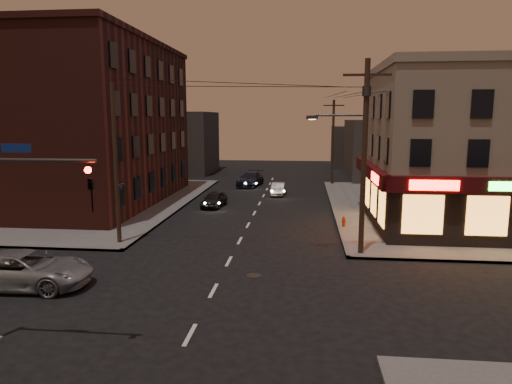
# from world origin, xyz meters

# --- Properties ---
(ground) EXTENTS (120.00, 120.00, 0.00)m
(ground) POSITION_xyz_m (0.00, 0.00, 0.00)
(ground) COLOR black
(ground) RESTS_ON ground
(sidewalk_ne) EXTENTS (24.00, 28.00, 0.15)m
(sidewalk_ne) POSITION_xyz_m (18.00, 19.00, 0.07)
(sidewalk_ne) COLOR #514F4C
(sidewalk_ne) RESTS_ON ground
(sidewalk_nw) EXTENTS (24.00, 28.00, 0.15)m
(sidewalk_nw) POSITION_xyz_m (-18.00, 19.00, 0.07)
(sidewalk_nw) COLOR #514F4C
(sidewalk_nw) RESTS_ON ground
(pizza_building) EXTENTS (15.85, 12.85, 10.50)m
(pizza_building) POSITION_xyz_m (15.93, 13.43, 5.35)
(pizza_building) COLOR gray
(pizza_building) RESTS_ON sidewalk_ne
(brick_apartment) EXTENTS (12.00, 20.00, 13.00)m
(brick_apartment) POSITION_xyz_m (-14.50, 19.00, 6.65)
(brick_apartment) COLOR #4B1E18
(brick_apartment) RESTS_ON sidewalk_nw
(bg_building_ne_a) EXTENTS (10.00, 12.00, 7.00)m
(bg_building_ne_a) POSITION_xyz_m (14.00, 38.00, 3.50)
(bg_building_ne_a) COLOR #3F3D3A
(bg_building_ne_a) RESTS_ON ground
(bg_building_nw) EXTENTS (9.00, 10.00, 8.00)m
(bg_building_nw) POSITION_xyz_m (-13.00, 42.00, 4.00)
(bg_building_nw) COLOR #3F3D3A
(bg_building_nw) RESTS_ON ground
(bg_building_ne_b) EXTENTS (8.00, 8.00, 6.00)m
(bg_building_ne_b) POSITION_xyz_m (12.00, 52.00, 3.00)
(bg_building_ne_b) COLOR #3F3D3A
(bg_building_ne_b) RESTS_ON ground
(utility_pole_main) EXTENTS (4.20, 0.44, 10.00)m
(utility_pole_main) POSITION_xyz_m (6.68, 5.80, 5.76)
(utility_pole_main) COLOR #382619
(utility_pole_main) RESTS_ON sidewalk_ne
(utility_pole_far) EXTENTS (0.26, 0.26, 9.00)m
(utility_pole_far) POSITION_xyz_m (6.80, 32.00, 4.65)
(utility_pole_far) COLOR #382619
(utility_pole_far) RESTS_ON sidewalk_ne
(utility_pole_west) EXTENTS (0.24, 0.24, 9.00)m
(utility_pole_west) POSITION_xyz_m (-6.80, 6.50, 4.65)
(utility_pole_west) COLOR #382619
(utility_pole_west) RESTS_ON sidewalk_nw
(suv_cross) EXTENTS (5.72, 2.85, 1.56)m
(suv_cross) POSITION_xyz_m (-8.11, -0.42, 0.78)
(suv_cross) COLOR gray
(suv_cross) RESTS_ON ground
(sedan_near) EXTENTS (1.86, 3.85, 1.27)m
(sedan_near) POSITION_xyz_m (-3.56, 18.19, 0.63)
(sedan_near) COLOR black
(sedan_near) RESTS_ON ground
(sedan_mid) EXTENTS (1.38, 3.59, 1.17)m
(sedan_mid) POSITION_xyz_m (1.34, 24.60, 0.58)
(sedan_mid) COLOR slate
(sedan_mid) RESTS_ON ground
(sedan_far) EXTENTS (2.78, 5.39, 1.50)m
(sedan_far) POSITION_xyz_m (-1.98, 30.14, 0.75)
(sedan_far) COLOR black
(sedan_far) RESTS_ON ground
(fire_hydrant) EXTENTS (0.31, 0.31, 0.68)m
(fire_hydrant) POSITION_xyz_m (6.40, 11.67, 0.52)
(fire_hydrant) COLOR #962A0D
(fire_hydrant) RESTS_ON sidewalk_ne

